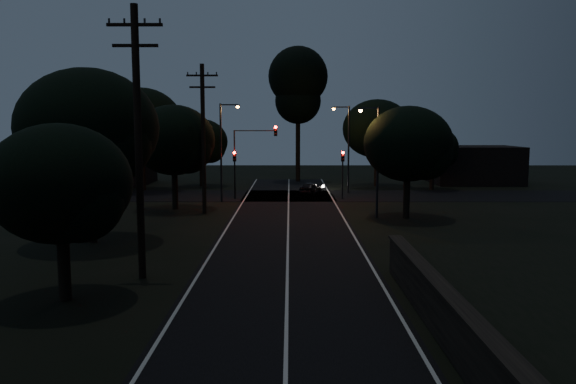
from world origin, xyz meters
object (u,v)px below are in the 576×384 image
object	(u,v)px
streetlight_a	(223,145)
car	(311,188)
tall_pine	(298,84)
streetlight_c	(375,154)
signal_left	(235,166)
signal_mast	(254,148)
signal_right	(343,166)
utility_pole_far	(203,136)
streetlight_b	(347,143)
utility_pole_mid	(138,139)

from	to	relation	value
streetlight_a	car	xyz separation A→B (m)	(7.36, 5.30, -4.08)
tall_pine	streetlight_c	world-z (taller)	tall_pine
streetlight_c	car	bearing A→B (deg)	105.85
streetlight_c	signal_left	bearing A→B (deg)	136.24
car	signal_mast	bearing A→B (deg)	56.52
tall_pine	streetlight_a	bearing A→B (deg)	-110.36
tall_pine	signal_right	distance (m)	17.33
streetlight_a	signal_right	bearing A→B (deg)	11.34
signal_right	streetlight_a	bearing A→B (deg)	-168.66
tall_pine	streetlight_a	world-z (taller)	tall_pine
utility_pole_far	signal_mast	size ratio (longest dim) A/B	1.68
signal_mast	streetlight_b	distance (m)	9.15
signal_left	car	world-z (taller)	signal_left
utility_pole_mid	streetlight_a	distance (m)	23.04
tall_pine	streetlight_b	size ratio (longest dim) A/B	1.86
signal_left	streetlight_a	world-z (taller)	streetlight_a
streetlight_c	utility_pole_mid	bearing A→B (deg)	-128.26
utility_pole_far	car	size ratio (longest dim) A/B	3.20
streetlight_a	tall_pine	bearing A→B (deg)	69.64
tall_pine	utility_pole_far	bearing A→B (deg)	-106.93
signal_left	signal_right	world-z (taller)	same
signal_mast	streetlight_a	xyz separation A→B (m)	(-2.39, -1.99, 0.30)
streetlight_a	car	world-z (taller)	streetlight_a
utility_pole_far	streetlight_c	xyz separation A→B (m)	(11.83, -2.00, -1.13)
streetlight_b	signal_left	bearing A→B (deg)	-157.95
utility_pole_mid	signal_mast	size ratio (longest dim) A/B	1.76
utility_pole_far	tall_pine	bearing A→B (deg)	73.07
signal_mast	utility_pole_mid	bearing A→B (deg)	-97.04
streetlight_c	car	distance (m)	14.34
tall_pine	streetlight_a	distance (m)	19.12
signal_right	streetlight_c	xyz separation A→B (m)	(1.23, -9.99, 1.51)
car	utility_pole_mid	bearing A→B (deg)	96.96
utility_pole_far	signal_right	xyz separation A→B (m)	(10.60, 7.99, -2.65)
utility_pole_mid	car	xyz separation A→B (m)	(8.05, 28.30, -5.18)
streetlight_c	tall_pine	bearing A→B (deg)	100.93
signal_left	streetlight_b	size ratio (longest dim) A/B	0.51
utility_pole_mid	utility_pole_far	bearing A→B (deg)	90.00
utility_pole_mid	signal_left	size ratio (longest dim) A/B	2.68
streetlight_b	car	distance (m)	5.26
signal_right	streetlight_c	world-z (taller)	streetlight_c
signal_mast	streetlight_a	bearing A→B (deg)	-140.23
tall_pine	streetlight_b	bearing A→B (deg)	-68.62
signal_mast	streetlight_b	xyz separation A→B (m)	(8.22, 4.01, 0.30)
utility_pole_far	signal_left	distance (m)	8.53
signal_left	streetlight_a	size ratio (longest dim) A/B	0.51
utility_pole_far	streetlight_c	bearing A→B (deg)	-9.60
utility_pole_far	signal_mast	distance (m)	8.64
utility_pole_mid	streetlight_a	bearing A→B (deg)	88.27
streetlight_c	car	size ratio (longest dim) A/B	2.29
tall_pine	signal_right	world-z (taller)	tall_pine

